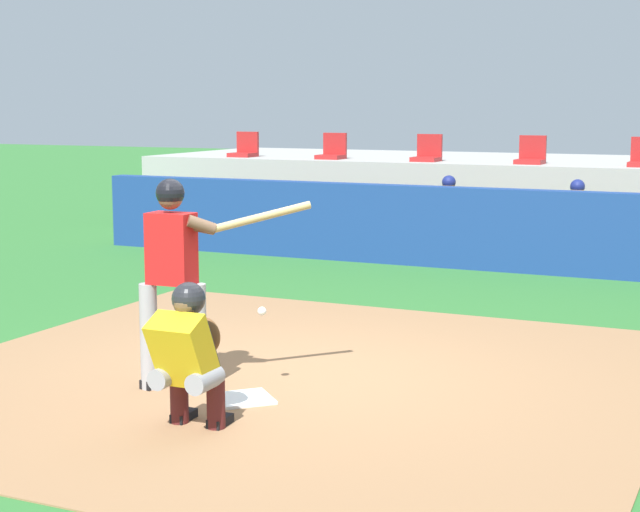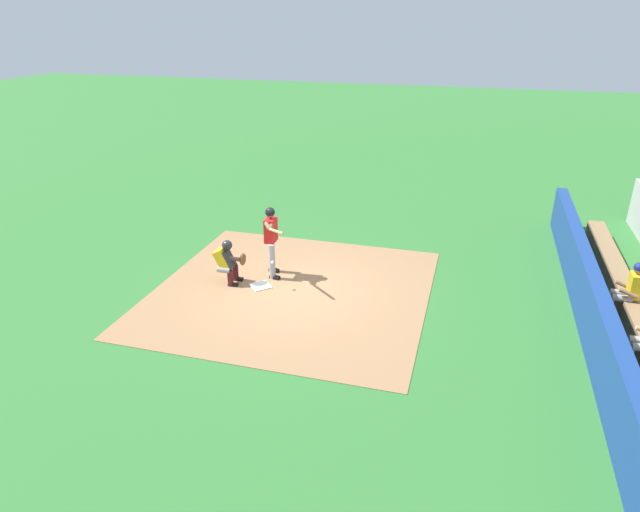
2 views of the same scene
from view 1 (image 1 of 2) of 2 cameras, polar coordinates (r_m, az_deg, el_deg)
ground_plane at (r=9.03m, az=-1.86°, el=-6.90°), size 80.00×80.00×0.00m
dirt_infield at (r=9.02m, az=-1.86°, el=-6.86°), size 6.40×6.40×0.01m
home_plate at (r=8.34m, az=-4.33°, el=-8.06°), size 0.62×0.62×0.02m
batter_at_plate at (r=8.50m, az=-8.19°, el=-0.80°), size 1.26×0.86×1.80m
catcher_crouched at (r=7.52m, az=-7.43°, el=-5.35°), size 0.48×1.50×1.13m
dugout_wall at (r=14.91m, az=9.31°, el=1.52°), size 13.00×0.30×1.20m
dugout_bench at (r=15.92m, az=10.23°, el=0.58°), size 11.80×0.44×0.45m
dugout_player_0 at (r=15.95m, az=7.15°, el=2.29°), size 0.49×0.70×1.30m
dugout_player_1 at (r=15.47m, az=14.24°, el=1.90°), size 0.49×0.70×1.30m
stands_platform at (r=19.16m, az=12.81°, el=3.28°), size 15.00×4.40×1.40m
stadium_seat_0 at (r=19.61m, az=-4.29°, el=6.03°), size 0.46×0.46×0.48m
stadium_seat_1 at (r=18.79m, az=0.71°, el=5.94°), size 0.46×0.46×0.48m
stadium_seat_2 at (r=18.12m, az=6.11°, el=5.79°), size 0.46×0.46×0.48m
stadium_seat_3 at (r=17.62m, az=11.87°, el=5.58°), size 0.46×0.46×0.48m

